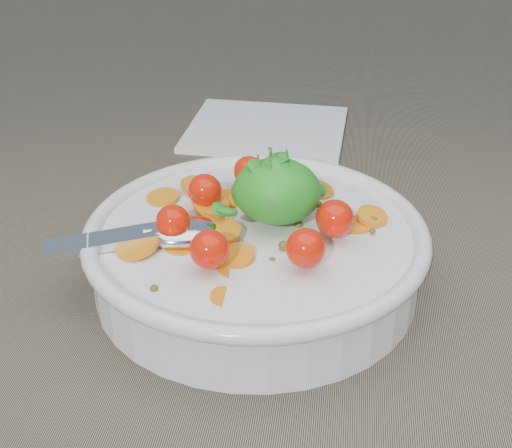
# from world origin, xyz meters

# --- Properties ---
(ground) EXTENTS (6.00, 6.00, 0.00)m
(ground) POSITION_xyz_m (0.00, 0.00, 0.00)
(ground) COLOR #7B6F57
(ground) RESTS_ON ground
(bowl) EXTENTS (0.25, 0.23, 0.10)m
(bowl) POSITION_xyz_m (0.01, -0.03, 0.03)
(bowl) COLOR white
(bowl) RESTS_ON ground
(napkin) EXTENTS (0.16, 0.15, 0.01)m
(napkin) POSITION_xyz_m (-0.01, 0.25, 0.00)
(napkin) COLOR white
(napkin) RESTS_ON ground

